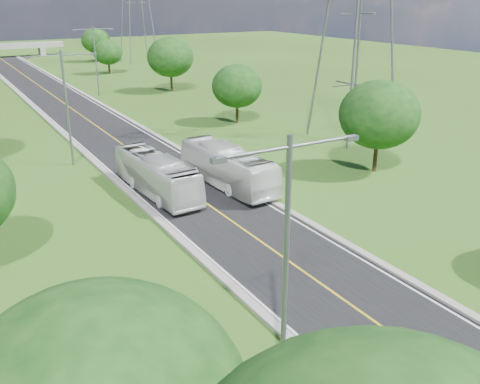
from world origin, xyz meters
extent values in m
plane|color=#335217|center=(0.00, 60.00, 0.00)|extent=(260.00, 260.00, 0.00)
cube|color=black|center=(0.00, 66.00, 0.03)|extent=(8.00, 150.00, 0.06)
cube|color=gray|center=(-4.25, 66.00, 0.11)|extent=(0.50, 150.00, 0.22)
cube|color=gray|center=(4.25, 66.00, 0.11)|extent=(0.50, 150.00, 0.22)
cylinder|color=slate|center=(5.20, 38.00, 1.20)|extent=(0.08, 0.08, 2.40)
cube|color=white|center=(5.20, 37.97, 2.00)|extent=(0.55, 0.04, 0.70)
cube|color=gray|center=(10.00, 140.00, 1.00)|extent=(1.20, 3.00, 2.00)
cylinder|color=slate|center=(-6.00, 12.00, 5.00)|extent=(0.22, 0.22, 10.00)
cylinder|color=slate|center=(-7.40, 12.00, 9.60)|extent=(2.80, 0.12, 0.12)
cylinder|color=slate|center=(-4.60, 12.00, 9.60)|extent=(2.80, 0.12, 0.12)
cube|color=slate|center=(-8.70, 12.00, 9.55)|extent=(0.50, 0.25, 0.18)
cube|color=slate|center=(-3.30, 12.00, 9.55)|extent=(0.50, 0.25, 0.18)
cylinder|color=slate|center=(-6.00, 45.00, 5.00)|extent=(0.22, 0.22, 10.00)
cylinder|color=slate|center=(-7.40, 45.00, 9.60)|extent=(2.80, 0.12, 0.12)
cylinder|color=slate|center=(-4.60, 45.00, 9.60)|extent=(2.80, 0.12, 0.12)
cube|color=slate|center=(-8.70, 45.00, 9.55)|extent=(0.50, 0.25, 0.18)
cube|color=slate|center=(-3.30, 45.00, 9.55)|extent=(0.50, 0.25, 0.18)
cylinder|color=slate|center=(6.00, 78.00, 5.00)|extent=(0.22, 0.22, 10.00)
cylinder|color=slate|center=(4.60, 78.00, 9.60)|extent=(2.80, 0.12, 0.12)
cylinder|color=slate|center=(7.40, 78.00, 9.60)|extent=(2.80, 0.12, 0.12)
cube|color=slate|center=(3.30, 78.00, 9.55)|extent=(0.50, 0.25, 0.18)
cube|color=slate|center=(8.70, 78.00, 9.55)|extent=(0.50, 0.25, 0.18)
cylinder|color=black|center=(16.00, 30.00, 1.44)|extent=(0.36, 0.36, 2.88)
ellipsoid|color=#0F3910|center=(16.00, 30.00, 4.96)|extent=(6.72, 6.72, 5.71)
cylinder|color=black|center=(15.00, 52.00, 1.26)|extent=(0.36, 0.36, 2.52)
ellipsoid|color=#0F3910|center=(15.00, 52.00, 4.34)|extent=(5.88, 5.88, 5.00)
cylinder|color=black|center=(17.00, 76.00, 1.53)|extent=(0.36, 0.36, 3.06)
ellipsoid|color=#0F3910|center=(17.00, 76.00, 5.27)|extent=(7.14, 7.14, 6.07)
cylinder|color=black|center=(14.50, 100.00, 1.17)|extent=(0.36, 0.36, 2.34)
ellipsoid|color=#0F3910|center=(14.50, 100.00, 4.03)|extent=(5.46, 5.46, 4.64)
cylinder|color=black|center=(18.00, 120.00, 1.35)|extent=(0.36, 0.36, 2.70)
ellipsoid|color=#0F3910|center=(18.00, 120.00, 4.65)|extent=(6.30, 6.30, 5.36)
imported|color=white|center=(3.20, 33.07, 1.62)|extent=(3.09, 11.27, 3.11)
imported|color=silver|center=(-2.28, 34.22, 1.56)|extent=(3.02, 10.87, 3.00)
camera|label=1|loc=(-16.13, -2.07, 14.41)|focal=40.00mm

